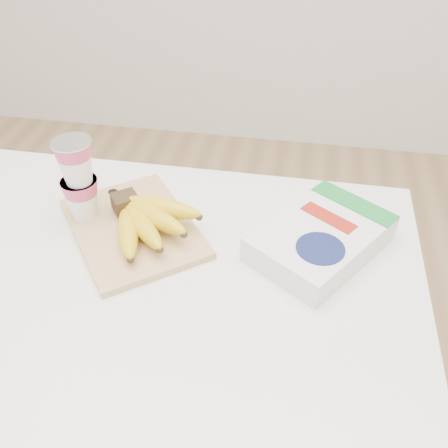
# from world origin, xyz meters

# --- Properties ---
(table) EXTENTS (1.11, 0.74, 0.83)m
(table) POSITION_xyz_m (0.00, 0.00, 0.42)
(table) COLOR white
(table) RESTS_ON ground
(cutting_board) EXTENTS (0.35, 0.37, 0.01)m
(cutting_board) POSITION_xyz_m (0.00, 0.13, 0.84)
(cutting_board) COLOR #DFB27A
(cutting_board) RESTS_ON table
(bananas) EXTENTS (0.20, 0.19, 0.07)m
(bananas) POSITION_xyz_m (0.04, 0.12, 0.88)
(bananas) COLOR #382816
(bananas) RESTS_ON cutting_board
(yogurt_stack) EXTENTS (0.08, 0.08, 0.17)m
(yogurt_stack) POSITION_xyz_m (-0.09, 0.14, 0.94)
(yogurt_stack) COLOR white
(yogurt_stack) RESTS_ON cutting_board
(cereal_box) EXTENTS (0.28, 0.30, 0.06)m
(cereal_box) POSITION_xyz_m (0.37, 0.14, 0.86)
(cereal_box) COLOR white
(cereal_box) RESTS_ON table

